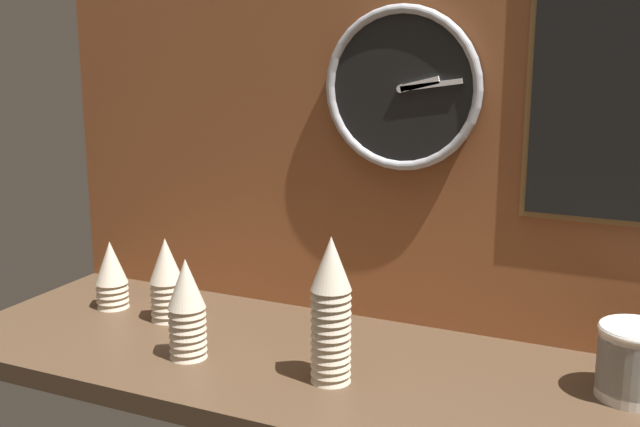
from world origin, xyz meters
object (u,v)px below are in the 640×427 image
Objects in this scene: cup_stack_left at (166,279)px; wall_clock at (402,88)px; cup_stack_far_left at (111,275)px; cup_stack_center_left at (187,309)px; bowl_stack_far_right at (635,360)px; menu_board at (632,67)px; cup_stack_center_right at (331,310)px.

cup_stack_left is 65.35cm from wall_clock.
wall_clock reaches higher than cup_stack_far_left.
wall_clock reaches higher than cup_stack_center_left.
bowl_stack_far_right is 0.39× the size of wall_clock.
wall_clock is at bearing 162.24° from bowl_stack_far_right.
wall_clock is 0.57× the size of menu_board.
cup_stack_center_left is 82.16cm from bowl_stack_far_right.
wall_clock reaches higher than cup_stack_center_right.
menu_board is (-5.70, 16.59, 49.14)cm from bowl_stack_far_right.
cup_stack_center_right is at bearing -92.39° from wall_clock.
menu_board is at bearing 36.35° from cup_stack_center_right.
bowl_stack_far_right is at bearing -17.76° from wall_clock.
cup_stack_far_left is at bearing 152.52° from cup_stack_center_left.
cup_stack_far_left is at bearing -170.38° from menu_board.
cup_stack_center_left is 1.52× the size of bowl_stack_far_right.
menu_board reaches higher than cup_stack_center_right.
cup_stack_left is 95.97cm from bowl_stack_far_right.
cup_stack_center_right is (29.70, 1.93, 3.64)cm from cup_stack_center_left.
bowl_stack_far_right is (95.90, 2.81, -2.41)cm from cup_stack_left.
menu_board is at bearing 1.17° from wall_clock.
wall_clock is at bearing -178.83° from menu_board.
cup_stack_left is at bearing -178.32° from bowl_stack_far_right.
menu_board reaches higher than bowl_stack_far_right.
cup_stack_center_left is at bearing -167.19° from bowl_stack_far_right.
cup_stack_center_left is 0.73× the size of cup_stack_center_right.
cup_stack_left is 1.19× the size of cup_stack_far_left.
cup_stack_left is at bearing 163.53° from cup_stack_center_right.
cup_stack_far_left is 0.47× the size of wall_clock.
cup_stack_center_left is 22.10cm from cup_stack_left.
cup_stack_far_left is (-16.32, 1.33, -1.46)cm from cup_stack_left.
wall_clock is at bearing 87.61° from cup_stack_center_right.
cup_stack_center_left is 0.34× the size of menu_board.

